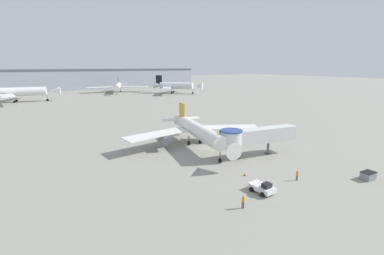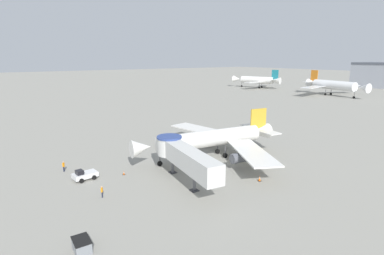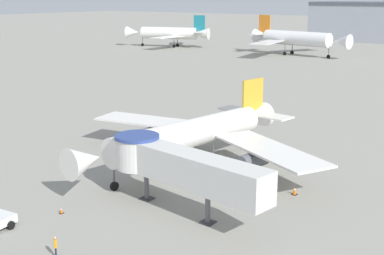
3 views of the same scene
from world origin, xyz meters
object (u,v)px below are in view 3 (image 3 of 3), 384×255
background_jet_teal_tail (170,33)px  main_airplane (193,134)px  traffic_cone_near_nose (61,210)px  background_jet_orange_tail (295,38)px  jet_bridge (176,165)px  traffic_cone_starboard_wing (295,191)px  ground_crew_marshaller (55,245)px

background_jet_teal_tail → main_airplane: bearing=21.2°
traffic_cone_near_nose → background_jet_teal_tail: 148.12m
background_jet_teal_tail → background_jet_orange_tail: size_ratio=0.82×
jet_bridge → background_jet_orange_tail: 125.60m
main_airplane → traffic_cone_near_nose: main_airplane is taller
traffic_cone_starboard_wing → background_jet_teal_tail: (-97.70, 106.60, 4.51)m
main_airplane → traffic_cone_near_nose: 17.73m
jet_bridge → traffic_cone_starboard_wing: bearing=63.2°
traffic_cone_starboard_wing → background_jet_orange_tail: (-50.76, 108.09, 4.79)m
traffic_cone_near_nose → background_jet_teal_tail: bearing=124.2°
traffic_cone_starboard_wing → main_airplane: bearing=173.0°
traffic_cone_starboard_wing → background_jet_teal_tail: bearing=132.5°
background_jet_orange_tail → jet_bridge: bearing=-150.2°
jet_bridge → ground_crew_marshaller: size_ratio=10.17×
traffic_cone_starboard_wing → ground_crew_marshaller: 22.99m
main_airplane → traffic_cone_starboard_wing: 13.31m
main_airplane → background_jet_orange_tail: (-37.94, 106.52, 1.58)m
jet_bridge → background_jet_teal_tail: background_jet_teal_tail is taller
traffic_cone_starboard_wing → background_jet_teal_tail: background_jet_teal_tail is taller
background_jet_orange_tail → ground_crew_marshaller: bearing=-152.7°
traffic_cone_near_nose → background_jet_orange_tail: background_jet_orange_tail is taller
jet_bridge → background_jet_teal_tail: size_ratio=0.55×
traffic_cone_starboard_wing → background_jet_teal_tail: 144.67m
main_airplane → ground_crew_marshaller: 23.46m
main_airplane → background_jet_teal_tail: size_ratio=1.06×
jet_bridge → main_airplane: bearing=127.2°
ground_crew_marshaller → background_jet_teal_tail: 156.00m
traffic_cone_near_nose → ground_crew_marshaller: bearing=-43.6°
traffic_cone_starboard_wing → traffic_cone_near_nose: bearing=-132.4°
jet_bridge → traffic_cone_near_nose: size_ratio=27.96×
main_airplane → background_jet_orange_tail: size_ratio=0.87×
traffic_cone_starboard_wing → ground_crew_marshaller: ground_crew_marshaller is taller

